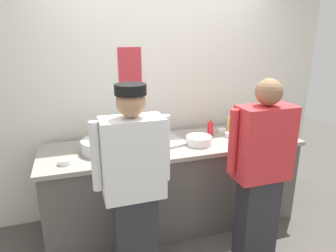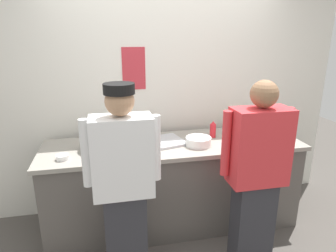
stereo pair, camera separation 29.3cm
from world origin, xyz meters
TOP-DOWN VIEW (x-y plane):
  - ground_plane at (0.00, 0.00)m, footprint 9.00×9.00m
  - wall_back at (-0.00, 0.91)m, footprint 4.01×0.11m
  - prep_counter at (0.00, 0.40)m, footprint 2.56×0.76m
  - chef_near_left at (-0.54, -0.25)m, footprint 0.59×0.24m
  - chef_center at (0.53, -0.31)m, footprint 0.60×0.24m
  - plate_stack_front at (0.22, 0.29)m, footprint 0.25×0.25m
  - plate_stack_rear at (0.96, 0.32)m, footprint 0.22×0.22m
  - mixing_bowl_steel at (-0.69, 0.39)m, footprint 0.40×0.40m
  - sheet_tray at (-0.15, 0.42)m, footprint 0.57×0.46m
  - squeeze_bottle_primary at (0.44, 0.49)m, footprint 0.06×0.06m
  - squeeze_bottle_secondary at (0.72, 0.58)m, footprint 0.06×0.06m
  - ramekin_red_sauce at (-1.03, 0.20)m, footprint 0.11×0.11m
  - ramekin_yellow_sauce at (0.62, 0.39)m, footprint 0.10×0.10m
  - ramekin_orange_sauce at (0.61, 0.54)m, footprint 0.09×0.09m
  - deli_cup at (0.85, 0.60)m, footprint 0.09×0.09m
  - chefs_knife at (-0.73, 0.50)m, footprint 0.28×0.03m

SIDE VIEW (x-z plane):
  - ground_plane at x=0.00m, z-range 0.00..0.00m
  - prep_counter at x=0.00m, z-range 0.00..0.91m
  - chef_center at x=0.53m, z-range 0.05..1.67m
  - chef_near_left at x=-0.54m, z-range 0.05..1.68m
  - chefs_knife at x=-0.73m, z-range 0.90..0.92m
  - sheet_tray at x=-0.15m, z-range 0.91..0.93m
  - ramekin_red_sauce at x=-1.03m, z-range 0.91..0.95m
  - ramekin_orange_sauce at x=0.61m, z-range 0.91..0.95m
  - ramekin_yellow_sauce at x=0.62m, z-range 0.91..0.96m
  - plate_stack_front at x=0.22m, z-range 0.91..0.99m
  - plate_stack_rear at x=0.96m, z-range 0.91..1.00m
  - deli_cup at x=0.85m, z-range 0.91..1.01m
  - mixing_bowl_steel at x=-0.69m, z-range 0.91..1.02m
  - squeeze_bottle_primary at x=0.44m, z-range 0.90..1.08m
  - squeeze_bottle_secondary at x=0.72m, z-range 0.90..1.09m
  - wall_back at x=0.00m, z-range 0.00..2.71m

